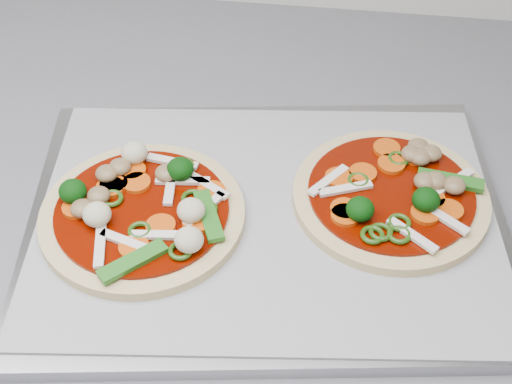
# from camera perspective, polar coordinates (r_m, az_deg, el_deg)

# --- Properties ---
(baking_tray) EXTENTS (0.46, 0.37, 0.01)m
(baking_tray) POSITION_cam_1_polar(r_m,az_deg,el_deg) (0.63, 0.88, -2.26)
(baking_tray) COLOR #96969B
(baking_tray) RESTS_ON countertop
(parchment) EXTENTS (0.43, 0.33, 0.00)m
(parchment) POSITION_cam_1_polar(r_m,az_deg,el_deg) (0.62, 0.89, -1.77)
(parchment) COLOR #9B9BA0
(parchment) RESTS_ON baking_tray
(pizza_left) EXTENTS (0.19, 0.19, 0.03)m
(pizza_left) POSITION_cam_1_polar(r_m,az_deg,el_deg) (0.62, -9.05, -1.40)
(pizza_left) COLOR #DDC481
(pizza_left) RESTS_ON parchment
(pizza_right) EXTENTS (0.23, 0.23, 0.03)m
(pizza_right) POSITION_cam_1_polar(r_m,az_deg,el_deg) (0.64, 10.99, -0.13)
(pizza_right) COLOR #DDC481
(pizza_right) RESTS_ON parchment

